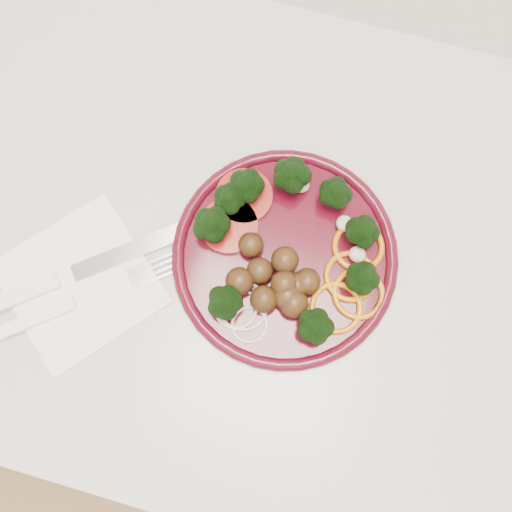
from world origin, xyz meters
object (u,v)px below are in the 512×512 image
(plate, at_px, (285,253))
(fork, at_px, (58,309))
(napkin, at_px, (80,283))
(knife, at_px, (52,282))

(plate, relative_size, fork, 1.43)
(napkin, distance_m, fork, 0.04)
(knife, relative_size, fork, 1.12)
(fork, bearing_deg, napkin, 33.31)
(plate, height_order, napkin, plate)
(plate, bearing_deg, knife, -157.52)
(knife, bearing_deg, plate, -16.41)
(napkin, relative_size, knife, 0.76)
(napkin, bearing_deg, plate, 23.26)
(knife, bearing_deg, fork, -97.00)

